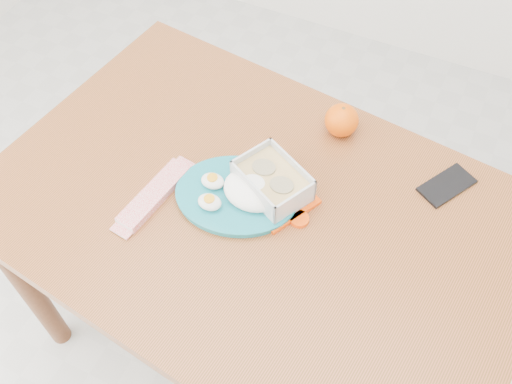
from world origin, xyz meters
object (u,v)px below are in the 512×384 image
at_px(orange_fruit, 342,120).
at_px(dining_table, 256,232).
at_px(food_container, 272,182).
at_px(rice_plate, 242,192).
at_px(smartphone, 447,185).

bearing_deg(orange_fruit, dining_table, -106.79).
bearing_deg(food_container, dining_table, -78.29).
height_order(dining_table, orange_fruit, orange_fruit).
distance_m(dining_table, orange_fruit, 0.34).
xyz_separation_m(dining_table, rice_plate, (-0.04, 0.01, 0.12)).
xyz_separation_m(dining_table, food_container, (0.01, 0.05, 0.14)).
bearing_deg(dining_table, food_container, 82.24).
relative_size(dining_table, food_container, 5.77).
relative_size(food_container, orange_fruit, 2.75).
relative_size(dining_table, rice_plate, 3.85).
xyz_separation_m(food_container, smartphone, (0.35, 0.19, -0.03)).
xyz_separation_m(dining_table, smartphone, (0.37, 0.24, 0.10)).
relative_size(orange_fruit, rice_plate, 0.24).
height_order(dining_table, rice_plate, rice_plate).
bearing_deg(dining_table, rice_plate, 171.73).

